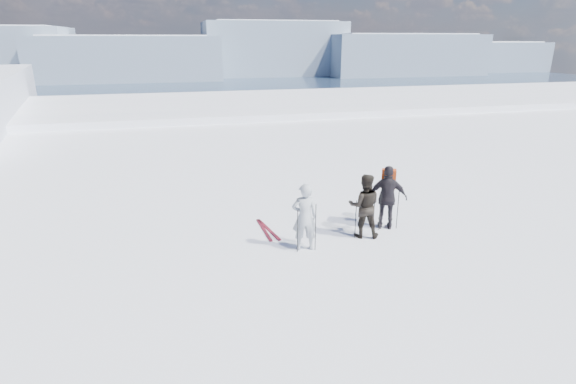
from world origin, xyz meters
name	(u,v)px	position (x,y,z in m)	size (l,w,h in m)	color
lake_basin	(234,180)	(0.00, 30.00, -6.50)	(820.00, 820.00, 71.62)	white
far_mountain_range	(205,53)	(29.60, 454.78, -7.19)	(770.00, 110.00, 53.00)	slate
skier_grey	(305,217)	(-1.52, 2.14, 0.95)	(0.69, 0.45, 1.90)	#9CA3AA
skier_dark	(364,206)	(0.39, 2.55, 0.95)	(0.92, 0.72, 1.90)	black
skier_pack	(388,198)	(1.31, 2.94, 0.99)	(1.15, 0.48, 1.97)	black
backpack	(390,154)	(1.41, 3.16, 2.26)	(0.42, 0.24, 0.58)	#C33D12
ski_poles	(355,219)	(0.07, 2.44, 0.62)	(3.39, 0.88, 1.35)	black
skis_loose	(266,230)	(-2.28, 3.67, 0.01)	(0.43, 1.70, 0.03)	black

